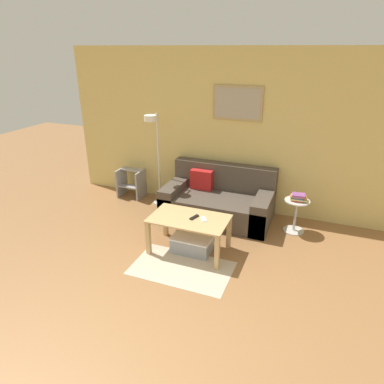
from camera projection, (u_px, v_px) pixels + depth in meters
ground_plane at (101, 379)px, 2.83m from camera, size 16.00×16.00×0.00m
wall_back at (228, 132)px, 5.44m from camera, size 5.60×0.09×2.55m
area_rug at (182, 268)px, 4.24m from camera, size 1.23×0.74×0.01m
couch at (218, 201)px, 5.43m from camera, size 1.68×0.90×0.80m
coffee_table at (189, 224)px, 4.46m from camera, size 1.02×0.60×0.49m
storage_bin at (193, 243)px, 4.57m from camera, size 0.53×0.40×0.22m
floor_lamp at (154, 146)px, 5.48m from camera, size 0.24×0.44×1.57m
side_table at (296, 213)px, 4.98m from camera, size 0.36×0.36×0.50m
book_stack at (298, 197)px, 4.87m from camera, size 0.24×0.16×0.10m
remote_control at (194, 217)px, 4.42m from camera, size 0.09×0.15×0.02m
cell_phone at (204, 219)px, 4.38m from camera, size 0.13×0.15×0.01m
step_stool at (131, 182)px, 6.18m from camera, size 0.43×0.35×0.51m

